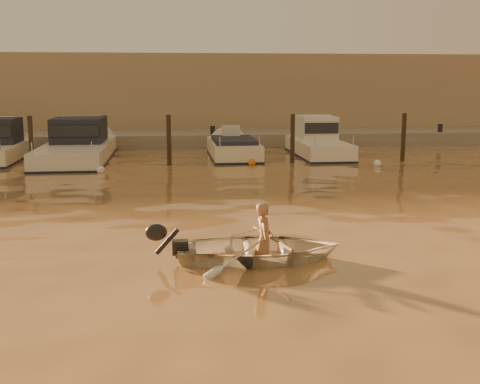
{
  "coord_description": "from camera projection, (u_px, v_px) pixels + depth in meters",
  "views": [
    {
      "loc": [
        -0.21,
        -10.19,
        3.37
      ],
      "look_at": [
        1.44,
        3.67,
        0.75
      ],
      "focal_mm": 45.0,
      "sensor_mm": 36.0,
      "label": 1
    }
  ],
  "objects": [
    {
      "name": "fender_e",
      "position": [
        378.0,
        163.0,
        23.76
      ],
      "size": [
        0.3,
        0.3,
        0.3
      ],
      "primitive_type": "sphere",
      "color": "white",
      "rests_on": "ground_plane"
    },
    {
      "name": "oar_starboard",
      "position": [
        261.0,
        238.0,
        11.34
      ],
      "size": [
        0.49,
        2.07,
        0.13
      ],
      "primitive_type": "cylinder",
      "rotation": [
        1.54,
        0.0,
        -0.21
      ],
      "color": "brown",
      "rests_on": "dinghy"
    },
    {
      "name": "piling_2",
      "position": [
        169.0,
        143.0,
        23.87
      ],
      "size": [
        0.18,
        0.18,
        2.2
      ],
      "primitive_type": "cylinder",
      "color": "#2D2319",
      "rests_on": "ground_plane"
    },
    {
      "name": "oar_port",
      "position": [
        272.0,
        238.0,
        11.36
      ],
      "size": [
        0.43,
        2.08,
        0.13
      ],
      "primitive_type": "cylinder",
      "rotation": [
        1.54,
        0.0,
        0.18
      ],
      "color": "brown",
      "rests_on": "dinghy"
    },
    {
      "name": "fender_c",
      "position": [
        101.0,
        170.0,
        22.06
      ],
      "size": [
        0.3,
        0.3,
        0.3
      ],
      "primitive_type": "sphere",
      "color": "white",
      "rests_on": "ground_plane"
    },
    {
      "name": "piling_4",
      "position": [
        403.0,
        140.0,
        25.0
      ],
      "size": [
        0.18,
        0.18,
        2.2
      ],
      "primitive_type": "cylinder",
      "color": "#2D2319",
      "rests_on": "ground_plane"
    },
    {
      "name": "piling_1",
      "position": [
        31.0,
        144.0,
        23.26
      ],
      "size": [
        0.18,
        0.18,
        2.2
      ],
      "primitive_type": "cylinder",
      "color": "#2D2319",
      "rests_on": "ground_plane"
    },
    {
      "name": "quay",
      "position": [
        173.0,
        142.0,
        31.55
      ],
      "size": [
        52.0,
        4.0,
        1.0
      ],
      "primitive_type": "cube",
      "color": "gray",
      "rests_on": "ground_plane"
    },
    {
      "name": "waterfront_building",
      "position": [
        171.0,
        96.0,
        36.5
      ],
      "size": [
        46.0,
        7.0,
        4.8
      ],
      "primitive_type": "cube",
      "color": "#9E8466",
      "rests_on": "quay"
    },
    {
      "name": "moored_boat_2",
      "position": [
        78.0,
        145.0,
        25.62
      ],
      "size": [
        2.65,
        8.75,
        1.75
      ],
      "primitive_type": null,
      "color": "silver",
      "rests_on": "ground_plane"
    },
    {
      "name": "moored_boat_4",
      "position": [
        318.0,
        142.0,
        26.85
      ],
      "size": [
        1.97,
        6.17,
        1.75
      ],
      "primitive_type": null,
      "color": "white",
      "rests_on": "ground_plane"
    },
    {
      "name": "moored_boat_3",
      "position": [
        233.0,
        152.0,
        26.47
      ],
      "size": [
        1.99,
        5.76,
        0.95
      ],
      "primitive_type": null,
      "color": "#EFE6C8",
      "rests_on": "ground_plane"
    },
    {
      "name": "person",
      "position": [
        264.0,
        239.0,
        11.35
      ],
      "size": [
        0.35,
        0.52,
        1.4
      ],
      "primitive_type": "imported",
      "rotation": [
        0.0,
        0.0,
        1.54
      ],
      "color": "#9E6E4F",
      "rests_on": "dinghy"
    },
    {
      "name": "fender_d",
      "position": [
        252.0,
        163.0,
        23.98
      ],
      "size": [
        0.3,
        0.3,
        0.3
      ],
      "primitive_type": "sphere",
      "color": "orange",
      "rests_on": "ground_plane"
    },
    {
      "name": "ground_plane",
      "position": [
        184.0,
        274.0,
        10.6
      ],
      "size": [
        160.0,
        160.0,
        0.0
      ],
      "primitive_type": "plane",
      "color": "#92603A",
      "rests_on": "ground"
    },
    {
      "name": "piling_3",
      "position": [
        292.0,
        141.0,
        24.46
      ],
      "size": [
        0.18,
        0.18,
        2.2
      ],
      "primitive_type": "cylinder",
      "color": "#2D2319",
      "rests_on": "ground_plane"
    },
    {
      "name": "outboard_motor",
      "position": [
        179.0,
        247.0,
        11.24
      ],
      "size": [
        0.91,
        0.43,
        0.7
      ],
      "primitive_type": null,
      "rotation": [
        0.0,
        0.0,
        -0.03
      ],
      "color": "black",
      "rests_on": "dinghy"
    },
    {
      "name": "dinghy",
      "position": [
        259.0,
        249.0,
        11.38
      ],
      "size": [
        3.18,
        2.32,
        0.64
      ],
      "primitive_type": "imported",
      "rotation": [
        0.0,
        0.0,
        1.54
      ],
      "color": "silver",
      "rests_on": "ground_plane"
    }
  ]
}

